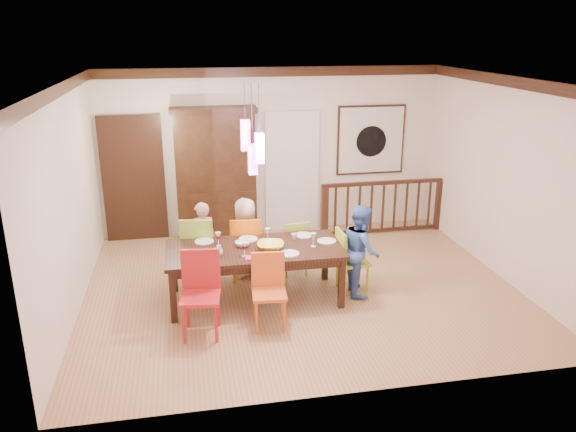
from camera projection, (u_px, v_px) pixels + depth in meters
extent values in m
plane|color=#A87751|center=(301.00, 287.00, 8.03)|extent=(6.00, 6.00, 0.00)
plane|color=white|center=(302.00, 80.00, 7.10)|extent=(6.00, 6.00, 0.00)
plane|color=beige|center=(272.00, 152.00, 9.89)|extent=(6.00, 0.00, 6.00)
plane|color=beige|center=(68.00, 202.00, 7.04)|extent=(0.00, 5.00, 5.00)
plane|color=beige|center=(505.00, 179.00, 8.09)|extent=(0.00, 5.00, 5.00)
cube|color=black|center=(134.00, 181.00, 9.55)|extent=(1.04, 0.07, 2.24)
cube|color=silver|center=(292.00, 173.00, 10.05)|extent=(0.97, 0.05, 2.22)
cube|color=black|center=(371.00, 140.00, 10.13)|extent=(1.25, 0.04, 1.25)
cube|color=silver|center=(371.00, 140.00, 10.11)|extent=(1.18, 0.02, 1.18)
cylinder|color=black|center=(371.00, 141.00, 10.10)|extent=(0.56, 0.01, 0.56)
cube|color=#FF4CBC|center=(245.00, 135.00, 7.00)|extent=(0.11, 0.11, 0.38)
cylinder|color=black|center=(245.00, 101.00, 6.86)|extent=(0.01, 0.01, 0.46)
cube|color=#FF4CBC|center=(259.00, 148.00, 6.98)|extent=(0.11, 0.11, 0.38)
cylinder|color=black|center=(259.00, 108.00, 6.82)|extent=(0.01, 0.01, 0.61)
cube|color=#FF4CBC|center=(253.00, 159.00, 7.06)|extent=(0.11, 0.11, 0.38)
cylinder|color=black|center=(252.00, 114.00, 6.88)|extent=(0.01, 0.01, 0.76)
cube|color=black|center=(255.00, 250.00, 7.45)|extent=(2.33, 1.07, 0.05)
cube|color=black|center=(174.00, 268.00, 7.80)|extent=(0.08, 0.08, 0.70)
cube|color=black|center=(325.00, 257.00, 8.18)|extent=(0.08, 0.08, 0.70)
cube|color=black|center=(173.00, 297.00, 6.96)|extent=(0.08, 0.08, 0.70)
cube|color=black|center=(342.00, 283.00, 7.34)|extent=(0.08, 0.08, 0.70)
cube|color=black|center=(250.00, 242.00, 7.91)|extent=(2.13, 0.05, 0.10)
cube|color=black|center=(259.00, 269.00, 7.04)|extent=(2.13, 0.05, 0.10)
cube|color=#87B836|center=(200.00, 250.00, 8.06)|extent=(0.54, 0.54, 0.04)
cube|color=#87B836|center=(199.00, 232.00, 7.97)|extent=(0.46, 0.13, 0.50)
cylinder|color=#87B836|center=(188.00, 272.00, 7.94)|extent=(0.04, 0.04, 0.48)
cylinder|color=#87B836|center=(214.00, 270.00, 8.00)|extent=(0.04, 0.04, 0.48)
cylinder|color=#87B836|center=(187.00, 262.00, 8.28)|extent=(0.04, 0.04, 0.48)
cylinder|color=#87B836|center=(213.00, 260.00, 8.35)|extent=(0.04, 0.04, 0.48)
cube|color=orange|center=(246.00, 248.00, 8.18)|extent=(0.48, 0.48, 0.04)
cube|color=orange|center=(246.00, 231.00, 8.09)|extent=(0.44, 0.09, 0.48)
cylinder|color=orange|center=(236.00, 269.00, 8.06)|extent=(0.04, 0.04, 0.46)
cylinder|color=orange|center=(260.00, 267.00, 8.12)|extent=(0.04, 0.04, 0.46)
cylinder|color=orange|center=(233.00, 260.00, 8.39)|extent=(0.04, 0.04, 0.46)
cylinder|color=orange|center=(257.00, 258.00, 8.45)|extent=(0.04, 0.04, 0.46)
cube|color=#8AAF32|center=(293.00, 247.00, 8.37)|extent=(0.42, 0.42, 0.04)
cube|color=#8AAF32|center=(294.00, 233.00, 8.30)|extent=(0.38, 0.07, 0.42)
cylinder|color=#8AAF32|center=(285.00, 265.00, 8.27)|extent=(0.03, 0.03, 0.40)
cylinder|color=#8AAF32|center=(306.00, 264.00, 8.32)|extent=(0.03, 0.03, 0.40)
cylinder|color=#8AAF32|center=(281.00, 257.00, 8.55)|extent=(0.03, 0.03, 0.40)
cylinder|color=#8AAF32|center=(301.00, 256.00, 8.61)|extent=(0.03, 0.03, 0.40)
cube|color=red|center=(200.00, 297.00, 6.63)|extent=(0.52, 0.52, 0.04)
cube|color=red|center=(199.00, 276.00, 6.54)|extent=(0.46, 0.10, 0.51)
cylinder|color=red|center=(186.00, 326.00, 6.50)|extent=(0.04, 0.04, 0.48)
cylinder|color=red|center=(218.00, 323.00, 6.57)|extent=(0.04, 0.04, 0.48)
cylinder|color=red|center=(185.00, 311.00, 6.85)|extent=(0.04, 0.04, 0.48)
cylinder|color=red|center=(216.00, 308.00, 6.92)|extent=(0.04, 0.04, 0.48)
cube|color=#D75F23|center=(269.00, 294.00, 6.83)|extent=(0.45, 0.45, 0.04)
cube|color=#D75F23|center=(269.00, 275.00, 6.76)|extent=(0.42, 0.07, 0.45)
cylinder|color=#D75F23|center=(258.00, 318.00, 6.72)|extent=(0.04, 0.04, 0.43)
cylinder|color=#D75F23|center=(285.00, 316.00, 6.78)|extent=(0.04, 0.04, 0.43)
cylinder|color=#D75F23|center=(254.00, 305.00, 7.03)|extent=(0.04, 0.04, 0.43)
cylinder|color=#D75F23|center=(280.00, 303.00, 7.09)|extent=(0.04, 0.04, 0.43)
cube|color=#A2B428|center=(353.00, 262.00, 7.79)|extent=(0.43, 0.43, 0.04)
cube|color=#A2B428|center=(353.00, 245.00, 7.72)|extent=(0.06, 0.41, 0.45)
cylinder|color=#A2B428|center=(344.00, 282.00, 7.68)|extent=(0.03, 0.03, 0.43)
cylinder|color=#A2B428|center=(367.00, 280.00, 7.74)|extent=(0.03, 0.03, 0.43)
cylinder|color=#A2B428|center=(338.00, 272.00, 7.99)|extent=(0.03, 0.03, 0.43)
cylinder|color=#A2B428|center=(360.00, 271.00, 8.05)|extent=(0.03, 0.03, 0.43)
cube|color=black|center=(217.00, 213.00, 9.83)|extent=(1.35, 0.44, 0.87)
cube|color=black|center=(215.00, 151.00, 9.50)|extent=(1.35, 0.40, 1.35)
cube|color=black|center=(214.00, 149.00, 9.68)|extent=(1.15, 0.02, 1.15)
cube|color=black|center=(213.00, 110.00, 9.28)|extent=(1.44, 0.44, 0.10)
cube|color=black|center=(324.00, 212.00, 9.84)|extent=(0.12, 0.12, 0.92)
cube|color=black|center=(439.00, 205.00, 10.22)|extent=(0.12, 0.12, 0.92)
cube|color=black|center=(384.00, 183.00, 9.88)|extent=(2.29, 0.10, 0.06)
cube|color=black|center=(382.00, 230.00, 10.16)|extent=(2.17, 0.08, 0.05)
imported|color=beige|center=(202.00, 240.00, 8.19)|extent=(0.47, 0.36, 1.16)
imported|color=beige|center=(246.00, 238.00, 8.24)|extent=(0.67, 0.53, 1.19)
imported|color=#446EBE|center=(361.00, 250.00, 7.69)|extent=(0.55, 0.67, 1.27)
imported|color=yellow|center=(270.00, 246.00, 7.39)|extent=(0.41, 0.41, 0.09)
imported|color=white|center=(243.00, 244.00, 7.49)|extent=(0.25, 0.25, 0.06)
imported|color=silver|center=(218.00, 252.00, 7.18)|extent=(0.13, 0.13, 0.09)
imported|color=silver|center=(294.00, 236.00, 7.73)|extent=(0.09, 0.09, 0.08)
cylinder|color=white|center=(204.00, 242.00, 7.64)|extent=(0.26, 0.26, 0.01)
cylinder|color=white|center=(248.00, 239.00, 7.73)|extent=(0.26, 0.26, 0.01)
cylinder|color=white|center=(303.00, 235.00, 7.87)|extent=(0.26, 0.26, 0.01)
cylinder|color=white|center=(199.00, 261.00, 6.99)|extent=(0.26, 0.26, 0.01)
cylinder|color=white|center=(289.00, 254.00, 7.23)|extent=(0.26, 0.26, 0.01)
cylinder|color=white|center=(327.00, 241.00, 7.66)|extent=(0.26, 0.26, 0.01)
cube|color=#D83359|center=(252.00, 258.00, 7.10)|extent=(0.18, 0.14, 0.01)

